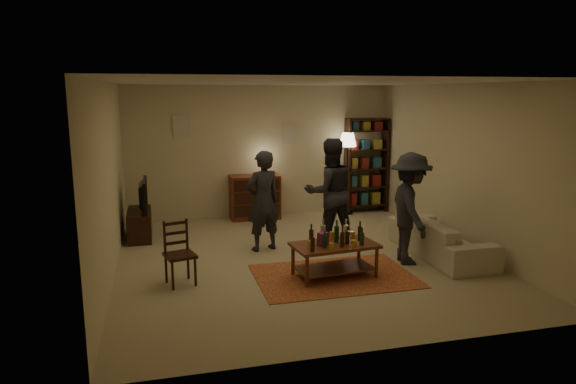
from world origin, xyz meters
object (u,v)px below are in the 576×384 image
object	(u,v)px
dresser	(255,196)
sofa	(440,237)
tv_stand	(140,217)
person_left	(263,201)
bookshelf	(366,164)
person_by_sofa	(410,209)
person_right	(330,192)
dining_chair	(179,251)
floor_lamp	(348,145)
coffee_table	(334,248)

from	to	relation	value
dresser	sofa	size ratio (longest dim) A/B	0.65
tv_stand	person_left	size ratio (longest dim) A/B	0.64
bookshelf	person_by_sofa	xyz separation A→B (m)	(-0.70, -3.37, -0.19)
sofa	tv_stand	bearing A→B (deg)	64.66
sofa	person_right	size ratio (longest dim) A/B	1.15
dresser	sofa	world-z (taller)	dresser
bookshelf	sofa	world-z (taller)	bookshelf
sofa	person_right	world-z (taller)	person_right
dining_chair	tv_stand	world-z (taller)	tv_stand
person_left	floor_lamp	bearing A→B (deg)	-153.98
floor_lamp	person_right	bearing A→B (deg)	-118.07
tv_stand	bookshelf	bearing A→B (deg)	11.80
tv_stand	person_by_sofa	bearing A→B (deg)	-30.86
dresser	person_left	bearing A→B (deg)	-97.22
sofa	person_by_sofa	bearing A→B (deg)	106.03
coffee_table	dining_chair	size ratio (longest dim) A/B	1.40
dining_chair	person_right	distance (m)	2.89
sofa	dresser	bearing A→B (deg)	37.54
tv_stand	bookshelf	size ratio (longest dim) A/B	0.52
tv_stand	floor_lamp	size ratio (longest dim) A/B	0.61
bookshelf	floor_lamp	world-z (taller)	bookshelf
coffee_table	person_left	bearing A→B (deg)	115.76
person_left	coffee_table	bearing A→B (deg)	98.93
dining_chair	person_left	world-z (taller)	person_left
bookshelf	sofa	distance (m)	3.26
dresser	sofa	bearing A→B (deg)	-52.46
person_left	person_by_sofa	size ratio (longest dim) A/B	0.98
person_right	person_by_sofa	size ratio (longest dim) A/B	1.08
coffee_table	sofa	distance (m)	2.01
floor_lamp	person_right	world-z (taller)	person_right
bookshelf	person_right	bearing A→B (deg)	-125.96
tv_stand	person_by_sofa	world-z (taller)	person_by_sofa
bookshelf	dresser	bearing A→B (deg)	-178.43
tv_stand	person_right	distance (m)	3.39
coffee_table	dresser	size ratio (longest dim) A/B	0.90
bookshelf	person_right	size ratio (longest dim) A/B	1.11
dresser	person_right	bearing A→B (deg)	-66.85
person_right	tv_stand	bearing A→B (deg)	-24.22
bookshelf	person_by_sofa	world-z (taller)	bookshelf
sofa	person_left	bearing A→B (deg)	69.72
dining_chair	sofa	bearing A→B (deg)	-11.52
floor_lamp	person_left	distance (m)	3.11
coffee_table	dining_chair	xyz separation A→B (m)	(-2.12, 0.28, 0.04)
dining_chair	tv_stand	size ratio (longest dim) A/B	0.83
tv_stand	dresser	world-z (taller)	dresser
tv_stand	dresser	distance (m)	2.43
bookshelf	floor_lamp	size ratio (longest dim) A/B	1.17
person_right	dining_chair	bearing A→B (deg)	22.15
floor_lamp	person_by_sofa	bearing A→B (deg)	-93.81
dining_chair	floor_lamp	bearing A→B (deg)	27.40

